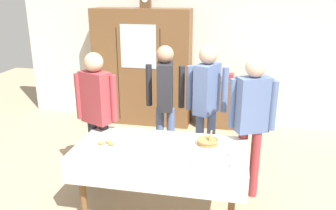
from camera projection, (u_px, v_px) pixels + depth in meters
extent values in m
plane|color=tan|center=(165.00, 197.00, 4.18)|extent=(12.00, 12.00, 0.00)
cube|color=silver|center=(195.00, 48.00, 6.21)|extent=(6.40, 0.10, 2.70)
cylinder|color=brown|center=(82.00, 187.00, 3.72)|extent=(0.07, 0.07, 0.71)
cylinder|color=brown|center=(232.00, 204.00, 3.43)|extent=(0.07, 0.07, 0.71)
cylinder|color=brown|center=(105.00, 159.00, 4.33)|extent=(0.07, 0.07, 0.71)
cylinder|color=brown|center=(233.00, 172.00, 4.03)|extent=(0.07, 0.07, 0.71)
cube|color=silver|center=(161.00, 149.00, 3.76)|extent=(1.85, 0.93, 0.03)
cube|color=silver|center=(150.00, 182.00, 3.37)|extent=(1.85, 0.01, 0.24)
cube|color=brown|center=(142.00, 68.00, 6.21)|extent=(1.72, 0.45, 2.04)
cube|color=silver|center=(138.00, 47.00, 5.86)|extent=(0.62, 0.01, 0.74)
cube|color=black|center=(118.00, 75.00, 6.10)|extent=(0.01, 0.01, 1.63)
cube|color=black|center=(160.00, 77.00, 5.96)|extent=(0.01, 0.01, 1.63)
cube|color=brown|center=(145.00, 1.00, 5.83)|extent=(0.18, 0.10, 0.24)
cube|color=brown|center=(228.00, 103.00, 6.15)|extent=(1.05, 0.35, 0.88)
cube|color=#2D5184|center=(229.00, 78.00, 6.01)|extent=(0.14, 0.21, 0.03)
cube|color=#99332D|center=(230.00, 76.00, 6.00)|extent=(0.13, 0.19, 0.04)
cube|color=#99332D|center=(230.00, 75.00, 5.99)|extent=(0.15, 0.17, 0.03)
cylinder|color=white|center=(129.00, 135.00, 4.06)|extent=(0.13, 0.13, 0.01)
cylinder|color=white|center=(128.00, 133.00, 4.05)|extent=(0.08, 0.08, 0.05)
torus|color=white|center=(132.00, 133.00, 4.04)|extent=(0.04, 0.01, 0.04)
cylinder|color=white|center=(195.00, 156.00, 3.55)|extent=(0.13, 0.13, 0.01)
cylinder|color=white|center=(195.00, 153.00, 3.54)|extent=(0.08, 0.08, 0.05)
torus|color=white|center=(199.00, 154.00, 3.53)|extent=(0.04, 0.01, 0.04)
cylinder|color=#47230F|center=(195.00, 152.00, 3.53)|extent=(0.06, 0.06, 0.01)
cylinder|color=silver|center=(233.00, 157.00, 3.54)|extent=(0.13, 0.13, 0.01)
cylinder|color=silver|center=(233.00, 154.00, 3.53)|extent=(0.08, 0.08, 0.05)
torus|color=silver|center=(237.00, 154.00, 3.52)|extent=(0.04, 0.01, 0.04)
cylinder|color=silver|center=(195.00, 165.00, 3.38)|extent=(0.13, 0.13, 0.01)
cylinder|color=silver|center=(195.00, 162.00, 3.37)|extent=(0.08, 0.08, 0.05)
torus|color=silver|center=(199.00, 162.00, 3.36)|extent=(0.04, 0.01, 0.04)
cylinder|color=white|center=(234.00, 168.00, 3.33)|extent=(0.13, 0.13, 0.01)
cylinder|color=white|center=(234.00, 165.00, 3.32)|extent=(0.08, 0.08, 0.05)
torus|color=white|center=(238.00, 165.00, 3.31)|extent=(0.04, 0.01, 0.04)
cylinder|color=#9E7542|center=(208.00, 142.00, 3.82)|extent=(0.22, 0.22, 0.05)
torus|color=#9E7542|center=(208.00, 140.00, 3.82)|extent=(0.24, 0.24, 0.02)
cylinder|color=tan|center=(210.00, 137.00, 3.78)|extent=(0.03, 0.03, 0.12)
cylinder|color=tan|center=(211.00, 136.00, 3.79)|extent=(0.04, 0.04, 0.12)
cylinder|color=tan|center=(210.00, 136.00, 3.81)|extent=(0.04, 0.03, 0.12)
cylinder|color=white|center=(106.00, 146.00, 3.77)|extent=(0.28, 0.28, 0.01)
ellipsoid|color=#BC7F3D|center=(111.00, 144.00, 3.77)|extent=(0.07, 0.05, 0.04)
ellipsoid|color=#BC7F3D|center=(108.00, 142.00, 3.82)|extent=(0.07, 0.05, 0.04)
ellipsoid|color=#BC7F3D|center=(101.00, 143.00, 3.79)|extent=(0.07, 0.05, 0.04)
cube|color=silver|center=(172.00, 161.00, 3.45)|extent=(0.10, 0.01, 0.00)
ellipsoid|color=silver|center=(177.00, 162.00, 3.44)|extent=(0.03, 0.02, 0.01)
cube|color=silver|center=(111.00, 131.00, 4.18)|extent=(0.10, 0.01, 0.00)
ellipsoid|color=silver|center=(115.00, 131.00, 4.17)|extent=(0.03, 0.02, 0.01)
cylinder|color=#933338|center=(241.00, 163.00, 4.11)|extent=(0.11, 0.11, 0.83)
cylinder|color=#933338|center=(254.00, 164.00, 4.08)|extent=(0.11, 0.11, 0.83)
cube|color=slate|center=(253.00, 105.00, 3.87)|extent=(0.41, 0.33, 0.62)
sphere|color=#DBB293|center=(256.00, 67.00, 3.73)|extent=(0.23, 0.23, 0.23)
cylinder|color=slate|center=(232.00, 103.00, 3.91)|extent=(0.08, 0.08, 0.56)
cylinder|color=slate|center=(273.00, 106.00, 3.82)|extent=(0.08, 0.08, 0.56)
cylinder|color=slate|center=(160.00, 136.00, 4.84)|extent=(0.11, 0.11, 0.83)
cylinder|color=slate|center=(171.00, 137.00, 4.82)|extent=(0.11, 0.11, 0.83)
cube|color=#232328|center=(165.00, 86.00, 4.60)|extent=(0.25, 0.39, 0.62)
sphere|color=tan|center=(165.00, 54.00, 4.46)|extent=(0.22, 0.22, 0.22)
cylinder|color=#232328|center=(149.00, 85.00, 4.64)|extent=(0.08, 0.08, 0.56)
cylinder|color=#232328|center=(182.00, 87.00, 4.56)|extent=(0.08, 0.08, 0.56)
cylinder|color=#232328|center=(94.00, 152.00, 4.39)|extent=(0.11, 0.11, 0.83)
cylinder|color=#232328|center=(105.00, 153.00, 4.36)|extent=(0.11, 0.11, 0.83)
cube|color=#933338|center=(96.00, 97.00, 4.14)|extent=(0.41, 0.33, 0.62)
sphere|color=tan|center=(94.00, 62.00, 4.01)|extent=(0.22, 0.22, 0.22)
cylinder|color=#933338|center=(79.00, 96.00, 4.18)|extent=(0.08, 0.08, 0.56)
cylinder|color=#933338|center=(114.00, 98.00, 4.10)|extent=(0.08, 0.08, 0.56)
cylinder|color=slate|center=(199.00, 142.00, 4.64)|extent=(0.11, 0.11, 0.85)
cylinder|color=slate|center=(211.00, 143.00, 4.61)|extent=(0.11, 0.11, 0.85)
cube|color=slate|center=(207.00, 89.00, 4.39)|extent=(0.33, 0.41, 0.63)
sphere|color=tan|center=(208.00, 55.00, 4.25)|extent=(0.23, 0.23, 0.23)
cylinder|color=slate|center=(190.00, 88.00, 4.43)|extent=(0.08, 0.08, 0.57)
cylinder|color=slate|center=(225.00, 90.00, 4.35)|extent=(0.08, 0.08, 0.57)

